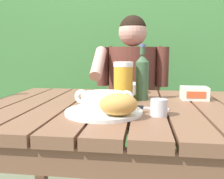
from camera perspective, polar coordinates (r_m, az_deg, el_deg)
The scene contains 13 objects.
dining_table at distance 1.04m, azimuth 1.31°, elevation -9.49°, with size 1.11×0.83×0.77m.
hedge_backdrop at distance 2.65m, azimuth 9.47°, elevation 7.67°, with size 3.35×0.91×2.16m.
chair_near_diner at distance 1.91m, azimuth 4.80°, elevation -6.46°, with size 0.42×0.43×1.03m.
person_eating at distance 1.66m, azimuth 4.49°, elevation -0.48°, with size 0.48×0.47×1.23m.
serving_plate at distance 0.86m, azimuth -1.93°, elevation -5.14°, with size 0.27×0.27×0.01m.
soup_bowl at distance 0.86m, azimuth -1.94°, elevation -2.65°, with size 0.21×0.16×0.07m.
bread_roll at distance 0.78m, azimuth 1.54°, elevation -3.46°, with size 0.14×0.12×0.07m.
beer_glass at distance 1.08m, azimuth 2.62°, elevation 1.88°, with size 0.09×0.09×0.17m.
beer_bottle at distance 1.11m, azimuth 7.00°, elevation 3.02°, with size 0.06×0.06×0.25m.
water_glass_small at distance 0.84m, azimuth 10.82°, elevation -4.09°, with size 0.06×0.06×0.06m.
butter_tub at distance 1.17m, azimuth 18.53°, elevation -0.83°, with size 0.12×0.09×0.06m.
table_knife at distance 0.94m, azimuth 7.09°, elevation -4.15°, with size 0.17×0.04×0.01m.
diner_bowl at distance 1.31m, azimuth 3.87°, elevation 0.34°, with size 0.16×0.16×0.05m.
Camera 1 is at (0.10, -0.99, 0.98)m, focal length 39.44 mm.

